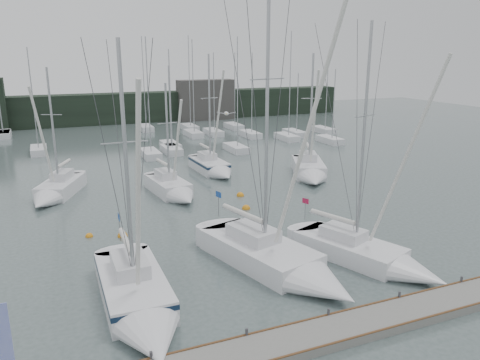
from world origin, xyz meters
The scene contains 18 objects.
ground centered at (0.00, 0.00, 0.00)m, with size 160.00×160.00×0.00m, color #495855.
dock centered at (0.00, -5.00, 0.20)m, with size 24.00×2.00×0.40m, color slate.
far_treeline centered at (0.00, 62.00, 2.50)m, with size 90.00×4.00×5.00m, color black.
far_building_right centered at (18.00, 60.00, 3.50)m, with size 10.00×3.00×7.00m, color #413F3C.
mast_forest centered at (6.51, 42.16, 0.49)m, with size 57.43×26.82×14.46m.
sailboat_near_left centered at (-5.68, -0.25, 0.60)m, with size 3.03×10.09×13.38m.
sailboat_near_center centered at (2.46, 0.69, 0.59)m, with size 6.06×11.18×17.74m.
sailboat_near_right centered at (7.70, -0.38, 0.51)m, with size 5.81×9.44×14.28m.
sailboat_mid_b centered at (-8.72, 20.39, 0.56)m, with size 5.38×8.19×11.38m.
sailboat_mid_c centered at (0.57, 17.05, 0.56)m, with size 3.31×7.69×10.10m.
sailboat_mid_d centered at (6.26, 22.96, 0.58)m, with size 2.90×7.81×12.40m.
sailboat_mid_e centered at (14.18, 17.74, 0.63)m, with size 5.90×8.76×12.53m.
buoy_a centered at (-4.87, 9.89, 0.00)m, with size 0.66×0.66×0.66m, color orange.
buoy_b centered at (4.91, 11.89, 0.00)m, with size 0.64×0.64×0.64m, color orange.
buoy_c centered at (-6.91, 10.70, 0.00)m, with size 0.50×0.50×0.50m, color orange.
dock_banner centered at (-10.87, -5.15, 2.82)m, with size 0.63×0.08×4.10m.
seagull centered at (-0.82, 1.15, 8.95)m, with size 0.87×0.47×0.18m.
buoy_d centered at (5.80, 15.18, 0.00)m, with size 0.64×0.64×0.64m, color orange.
Camera 1 is at (-8.85, -19.65, 11.79)m, focal length 35.00 mm.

